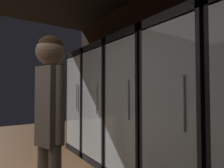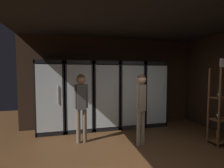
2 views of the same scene
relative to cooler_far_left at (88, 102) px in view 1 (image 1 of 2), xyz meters
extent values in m
cube|color=black|center=(2.06, 0.31, 0.40)|extent=(6.00, 0.06, 2.80)
cube|color=black|center=(0.00, 0.24, 0.02)|extent=(0.74, 0.04, 2.03)
cube|color=black|center=(-0.35, -0.04, 0.02)|extent=(0.04, 0.60, 2.03)
cube|color=black|center=(0.35, -0.04, 0.02)|extent=(0.04, 0.60, 2.03)
cube|color=black|center=(0.00, -0.04, 0.99)|extent=(0.74, 0.60, 0.10)
cube|color=black|center=(0.00, -0.04, -0.95)|extent=(0.74, 0.60, 0.10)
cube|color=white|center=(0.00, 0.21, 0.02)|extent=(0.66, 0.02, 1.79)
cube|color=silver|center=(0.00, -0.34, 0.02)|extent=(0.66, 0.02, 1.79)
cylinder|color=#B2B2B7|center=(0.22, -0.36, 0.12)|extent=(0.02, 0.02, 0.50)
cube|color=silver|center=(0.00, -0.04, -0.88)|extent=(0.64, 0.52, 0.02)
cylinder|color=#336B38|center=(-0.24, -0.01, -0.76)|extent=(0.07, 0.07, 0.22)
cylinder|color=#336B38|center=(-0.24, -0.01, -0.61)|extent=(0.02, 0.02, 0.07)
cylinder|color=beige|center=(-0.24, -0.01, -0.78)|extent=(0.07, 0.07, 0.07)
cylinder|color=#9EAD99|center=(-0.08, -0.01, -0.76)|extent=(0.07, 0.07, 0.21)
cylinder|color=#9EAD99|center=(-0.08, -0.01, -0.61)|extent=(0.02, 0.02, 0.09)
cylinder|color=white|center=(-0.08, -0.01, -0.78)|extent=(0.07, 0.07, 0.07)
cylinder|color=#194723|center=(0.08, -0.08, -0.76)|extent=(0.06, 0.06, 0.22)
cylinder|color=#194723|center=(0.08, -0.08, -0.61)|extent=(0.02, 0.02, 0.07)
cylinder|color=tan|center=(0.08, -0.08, -0.77)|extent=(0.07, 0.07, 0.08)
cylinder|color=#194723|center=(0.25, -0.05, -0.76)|extent=(0.08, 0.08, 0.22)
cylinder|color=#194723|center=(0.25, -0.05, -0.62)|extent=(0.03, 0.03, 0.07)
cylinder|color=beige|center=(0.25, -0.05, -0.79)|extent=(0.08, 0.08, 0.06)
cube|color=silver|center=(0.00, -0.04, -0.43)|extent=(0.64, 0.52, 0.02)
cylinder|color=#194723|center=(-0.16, -0.09, -0.30)|extent=(0.07, 0.07, 0.24)
cylinder|color=#194723|center=(-0.16, -0.09, -0.15)|extent=(0.02, 0.02, 0.08)
cylinder|color=#2D2D33|center=(-0.16, -0.09, -0.32)|extent=(0.07, 0.07, 0.07)
cylinder|color=#9EAD99|center=(0.17, -0.01, -0.31)|extent=(0.07, 0.07, 0.22)
cylinder|color=#9EAD99|center=(0.17, -0.01, -0.16)|extent=(0.02, 0.02, 0.08)
cylinder|color=#2D2D33|center=(0.17, -0.01, -0.34)|extent=(0.07, 0.07, 0.06)
cube|color=silver|center=(0.00, -0.04, 0.02)|extent=(0.64, 0.52, 0.02)
cylinder|color=black|center=(-0.24, -0.01, 0.13)|extent=(0.06, 0.06, 0.21)
cylinder|color=black|center=(-0.24, -0.01, 0.28)|extent=(0.02, 0.02, 0.09)
cylinder|color=white|center=(-0.24, -0.01, 0.14)|extent=(0.07, 0.07, 0.07)
cylinder|color=brown|center=(-0.08, -0.06, 0.13)|extent=(0.08, 0.08, 0.22)
cylinder|color=brown|center=(-0.08, -0.06, 0.28)|extent=(0.03, 0.03, 0.08)
cylinder|color=#2D2D33|center=(-0.08, -0.06, 0.13)|extent=(0.08, 0.08, 0.08)
cylinder|color=#194723|center=(0.07, 0.00, 0.14)|extent=(0.08, 0.08, 0.23)
cylinder|color=#194723|center=(0.07, 0.00, 0.28)|extent=(0.02, 0.02, 0.07)
cylinder|color=tan|center=(0.07, 0.00, 0.13)|extent=(0.08, 0.08, 0.07)
cylinder|color=gray|center=(0.24, 0.00, 0.12)|extent=(0.08, 0.08, 0.19)
cylinder|color=gray|center=(0.24, 0.00, 0.24)|extent=(0.03, 0.03, 0.06)
cylinder|color=white|center=(0.24, 0.00, 0.12)|extent=(0.08, 0.08, 0.06)
cube|color=silver|center=(0.00, -0.04, 0.46)|extent=(0.64, 0.52, 0.02)
cylinder|color=black|center=(-0.24, -0.01, 0.56)|extent=(0.07, 0.07, 0.19)
cylinder|color=black|center=(-0.24, -0.01, 0.69)|extent=(0.02, 0.02, 0.06)
cylinder|color=#B2332D|center=(-0.24, -0.01, 0.57)|extent=(0.07, 0.07, 0.07)
cylinder|color=black|center=(-0.08, -0.09, 0.57)|extent=(0.07, 0.07, 0.21)
cylinder|color=black|center=(-0.08, -0.09, 0.72)|extent=(0.03, 0.03, 0.10)
cylinder|color=#2D2D33|center=(-0.08, -0.09, 0.54)|extent=(0.08, 0.08, 0.08)
cylinder|color=black|center=(0.08, -0.04, 0.58)|extent=(0.07, 0.07, 0.23)
cylinder|color=black|center=(0.08, -0.04, 0.74)|extent=(0.02, 0.02, 0.10)
cylinder|color=white|center=(0.08, -0.04, 0.59)|extent=(0.07, 0.07, 0.08)
cylinder|color=#336B38|center=(0.24, -0.07, 0.57)|extent=(0.06, 0.06, 0.20)
cylinder|color=#336B38|center=(0.24, -0.07, 0.70)|extent=(0.02, 0.02, 0.07)
cylinder|color=#2D2D33|center=(0.24, -0.07, 0.55)|extent=(0.06, 0.06, 0.06)
cube|color=black|center=(0.78, 0.24, 0.02)|extent=(0.74, 0.04, 2.03)
cube|color=black|center=(0.43, -0.04, 0.02)|extent=(0.04, 0.60, 2.03)
cube|color=black|center=(1.13, -0.04, 0.02)|extent=(0.04, 0.60, 2.03)
cube|color=black|center=(0.78, -0.04, 0.99)|extent=(0.74, 0.60, 0.10)
cube|color=black|center=(0.78, -0.04, -0.95)|extent=(0.74, 0.60, 0.10)
cube|color=white|center=(0.78, 0.21, 0.02)|extent=(0.66, 0.02, 1.79)
cube|color=silver|center=(0.78, -0.34, 0.02)|extent=(0.66, 0.02, 1.79)
cylinder|color=#B2B2B7|center=(1.00, -0.36, 0.12)|extent=(0.02, 0.02, 0.50)
cube|color=silver|center=(0.78, -0.04, -0.88)|extent=(0.64, 0.52, 0.02)
cylinder|color=black|center=(0.56, -0.03, -0.76)|extent=(0.06, 0.06, 0.22)
cylinder|color=black|center=(0.56, -0.03, -0.60)|extent=(0.02, 0.02, 0.10)
cylinder|color=#B2332D|center=(0.56, -0.03, -0.75)|extent=(0.07, 0.07, 0.07)
cylinder|color=#194723|center=(0.78, -0.03, -0.76)|extent=(0.07, 0.07, 0.22)
cylinder|color=#194723|center=(0.78, -0.03, -0.60)|extent=(0.03, 0.03, 0.10)
cylinder|color=white|center=(0.78, -0.03, -0.76)|extent=(0.07, 0.07, 0.08)
cylinder|color=#336B38|center=(0.99, -0.03, -0.75)|extent=(0.07, 0.07, 0.24)
cylinder|color=#336B38|center=(0.99, -0.03, -0.60)|extent=(0.03, 0.03, 0.07)
cylinder|color=white|center=(0.99, -0.03, -0.77)|extent=(0.08, 0.08, 0.09)
cube|color=silver|center=(0.78, -0.04, -0.43)|extent=(0.64, 0.52, 0.02)
cylinder|color=#194723|center=(0.56, -0.08, -0.31)|extent=(0.06, 0.06, 0.23)
cylinder|color=#194723|center=(0.56, -0.08, -0.15)|extent=(0.03, 0.03, 0.08)
cylinder|color=tan|center=(0.56, -0.08, -0.31)|extent=(0.07, 0.07, 0.07)
cylinder|color=black|center=(0.79, -0.04, -0.31)|extent=(0.07, 0.07, 0.22)
cylinder|color=black|center=(0.79, -0.04, -0.16)|extent=(0.03, 0.03, 0.07)
cylinder|color=#2D2D33|center=(0.79, -0.04, -0.32)|extent=(0.07, 0.07, 0.06)
cylinder|color=#9EAD99|center=(1.00, -0.06, -0.32)|extent=(0.08, 0.08, 0.20)
cylinder|color=#9EAD99|center=(1.00, -0.06, -0.19)|extent=(0.03, 0.03, 0.07)
cylinder|color=white|center=(1.00, -0.06, -0.32)|extent=(0.08, 0.08, 0.07)
cube|color=silver|center=(0.78, -0.04, 0.02)|extent=(0.64, 0.52, 0.02)
cylinder|color=gray|center=(0.63, -0.04, 0.13)|extent=(0.06, 0.06, 0.22)
cylinder|color=gray|center=(0.63, -0.04, 0.29)|extent=(0.02, 0.02, 0.09)
cylinder|color=#2D2D33|center=(0.63, -0.04, 0.13)|extent=(0.06, 0.06, 0.09)
cylinder|color=#194723|center=(0.94, -0.09, 0.13)|extent=(0.06, 0.06, 0.22)
cylinder|color=#194723|center=(0.94, -0.09, 0.27)|extent=(0.02, 0.02, 0.06)
cylinder|color=#2D2D33|center=(0.94, -0.09, 0.13)|extent=(0.07, 0.07, 0.08)
cube|color=silver|center=(0.78, -0.04, 0.46)|extent=(0.64, 0.52, 0.02)
cylinder|color=#194723|center=(0.55, -0.09, 0.59)|extent=(0.08, 0.08, 0.23)
cylinder|color=#194723|center=(0.55, -0.09, 0.74)|extent=(0.03, 0.03, 0.08)
cylinder|color=tan|center=(0.55, -0.09, 0.58)|extent=(0.08, 0.08, 0.08)
cylinder|color=gray|center=(0.69, 0.00, 0.57)|extent=(0.07, 0.07, 0.21)
cylinder|color=gray|center=(0.69, 0.00, 0.71)|extent=(0.02, 0.02, 0.07)
cylinder|color=beige|center=(0.69, 0.00, 0.57)|extent=(0.07, 0.07, 0.06)
cylinder|color=#336B38|center=(0.86, -0.05, 0.56)|extent=(0.07, 0.07, 0.19)
cylinder|color=#336B38|center=(0.86, -0.05, 0.69)|extent=(0.02, 0.02, 0.07)
cylinder|color=beige|center=(0.86, -0.05, 0.56)|extent=(0.07, 0.07, 0.06)
cylinder|color=#194723|center=(1.03, -0.05, 0.56)|extent=(0.07, 0.07, 0.19)
cylinder|color=#194723|center=(1.03, -0.05, 0.69)|extent=(0.03, 0.03, 0.06)
cylinder|color=beige|center=(1.03, -0.05, 0.55)|extent=(0.07, 0.07, 0.06)
cube|color=black|center=(1.56, 0.24, 0.02)|extent=(0.74, 0.04, 2.03)
cube|color=black|center=(1.21, -0.04, 0.02)|extent=(0.04, 0.60, 2.03)
cube|color=black|center=(1.91, -0.04, 0.02)|extent=(0.04, 0.60, 2.03)
cube|color=black|center=(1.56, -0.04, 0.99)|extent=(0.74, 0.60, 0.10)
cube|color=white|center=(1.56, 0.21, 0.02)|extent=(0.66, 0.02, 1.79)
cube|color=silver|center=(1.56, -0.34, 0.02)|extent=(0.66, 0.02, 1.79)
cylinder|color=#B2B2B7|center=(1.78, -0.36, 0.12)|extent=(0.02, 0.02, 0.50)
cylinder|color=brown|center=(1.36, -0.03, -0.77)|extent=(0.07, 0.07, 0.20)
cylinder|color=brown|center=(1.36, -0.03, -0.62)|extent=(0.03, 0.03, 0.09)
cylinder|color=beige|center=(1.36, -0.03, -0.77)|extent=(0.07, 0.07, 0.07)
cylinder|color=brown|center=(1.56, -0.03, -0.77)|extent=(0.08, 0.08, 0.19)
cylinder|color=brown|center=(1.56, -0.03, -0.64)|extent=(0.02, 0.02, 0.07)
cylinder|color=#2D2D33|center=(1.56, -0.03, -0.80)|extent=(0.08, 0.08, 0.07)
cylinder|color=#336B38|center=(1.77, -0.04, -0.77)|extent=(0.07, 0.07, 0.20)
cylinder|color=#336B38|center=(1.77, -0.04, -0.62)|extent=(0.02, 0.02, 0.09)
cylinder|color=tan|center=(1.77, -0.04, -0.78)|extent=(0.07, 0.07, 0.07)
cube|color=silver|center=(1.56, -0.04, -0.28)|extent=(0.64, 0.52, 0.02)
cylinder|color=gray|center=(1.40, -0.02, -0.17)|extent=(0.08, 0.08, 0.21)
cylinder|color=gray|center=(1.40, -0.02, -0.03)|extent=(0.03, 0.03, 0.08)
cylinder|color=#2D2D33|center=(1.40, -0.02, -0.17)|extent=(0.08, 0.08, 0.06)
cylinder|color=#194723|center=(1.72, 0.00, -0.17)|extent=(0.08, 0.08, 0.21)
cylinder|color=#194723|center=(1.72, 0.00, -0.02)|extent=(0.02, 0.02, 0.08)
cylinder|color=beige|center=(1.72, 0.00, -0.18)|extent=(0.08, 0.08, 0.07)
cube|color=silver|center=(1.56, -0.04, 0.31)|extent=(0.64, 0.52, 0.02)
cylinder|color=black|center=(1.40, -0.03, 0.42)|extent=(0.07, 0.07, 0.20)
cylinder|color=black|center=(1.40, -0.03, 0.56)|extent=(0.02, 0.02, 0.08)
cylinder|color=tan|center=(1.40, -0.03, 0.39)|extent=(0.07, 0.07, 0.06)
cylinder|color=black|center=(1.73, -0.09, 0.42)|extent=(0.06, 0.06, 0.20)
cylinder|color=black|center=(1.73, -0.09, 0.56)|extent=(0.02, 0.02, 0.07)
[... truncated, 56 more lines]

